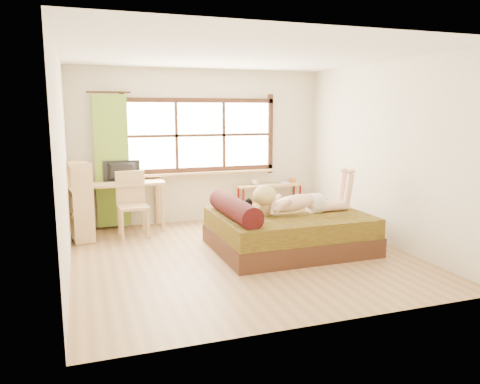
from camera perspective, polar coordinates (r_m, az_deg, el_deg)
name	(u,v)px	position (r m, az deg, el deg)	size (l,w,h in m)	color
floor	(242,255)	(6.56, 0.20, -7.72)	(4.50, 4.50, 0.00)	#9E754C
ceiling	(242,54)	(6.29, 0.22, 16.43)	(4.50, 4.50, 0.00)	white
wall_back	(200,146)	(8.43, -4.86, 5.56)	(4.50, 4.50, 0.00)	silver
wall_front	(325,183)	(4.24, 10.29, 1.10)	(4.50, 4.50, 0.00)	silver
wall_left	(63,165)	(5.94, -20.78, 3.11)	(4.50, 4.50, 0.00)	silver
wall_right	(384,154)	(7.33, 17.10, 4.50)	(4.50, 4.50, 0.00)	silver
window	(201,138)	(8.39, -4.83, 6.63)	(2.80, 0.16, 1.46)	#FFEDBF
curtain	(112,161)	(8.09, -15.35, 3.63)	(0.55, 0.10, 2.20)	olive
bed	(285,230)	(6.81, 5.55, -4.58)	(2.15, 1.72, 0.81)	#351B0F
woman	(300,191)	(6.73, 7.38, 0.12)	(1.49, 0.43, 0.64)	beige
kitten	(239,206)	(6.57, -0.06, -1.73)	(0.32, 0.13, 0.26)	black
desk	(123,188)	(7.98, -14.05, 0.44)	(1.34, 0.65, 0.82)	tan
monitor	(122,171)	(7.99, -14.17, 2.48)	(0.60, 0.08, 0.34)	black
chair	(132,200)	(7.66, -13.05, -0.97)	(0.48, 0.48, 1.03)	tan
pipe_shelf	(270,193)	(8.78, 3.70, -0.09)	(1.27, 0.36, 0.71)	tan
cup	(255,182)	(8.63, 1.80, 1.21)	(0.12, 0.12, 0.10)	gray
book	(280,183)	(8.82, 4.84, 1.11)	(0.18, 0.25, 0.02)	gray
bookshelf	(81,201)	(7.53, -18.86, -1.08)	(0.38, 0.57, 1.22)	tan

